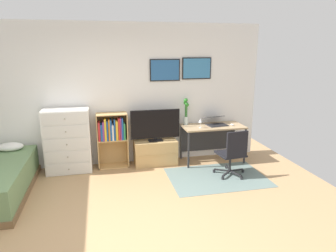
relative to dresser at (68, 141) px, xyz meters
name	(u,v)px	position (x,y,z in m)	size (l,w,h in m)	color
ground_plane	(117,232)	(0.74, -2.15, -0.59)	(7.20, 7.20, 0.00)	tan
wall_back_with_posters	(107,95)	(0.75, 0.27, 0.77)	(6.12, 0.09, 2.70)	white
area_rug	(217,177)	(2.57, -0.88, -0.59)	(1.70, 1.20, 0.01)	slate
dresser	(68,141)	(0.00, 0.00, 0.00)	(0.81, 0.46, 1.18)	white
bookshelf	(112,135)	(0.80, 0.06, 0.05)	(0.57, 0.30, 1.05)	tan
tv_stand	(155,152)	(1.62, 0.02, -0.35)	(0.83, 0.41, 0.48)	tan
television	(155,125)	(1.62, -0.01, 0.20)	(0.95, 0.16, 0.62)	black
desk	(211,131)	(2.77, 0.00, 0.02)	(1.22, 0.59, 0.74)	tan
office_chair	(233,152)	(2.85, -0.89, -0.13)	(0.57, 0.58, 0.86)	#232326
laptop	(215,121)	(2.85, 0.00, 0.22)	(0.45, 0.48, 0.17)	#333338
computer_mouse	(232,125)	(3.14, -0.15, 0.17)	(0.06, 0.10, 0.03)	silver
bamboo_vase	(186,111)	(2.27, 0.12, 0.44)	(0.11, 0.10, 0.53)	silver
wine_glass	(200,121)	(2.47, -0.18, 0.29)	(0.07, 0.07, 0.18)	silver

